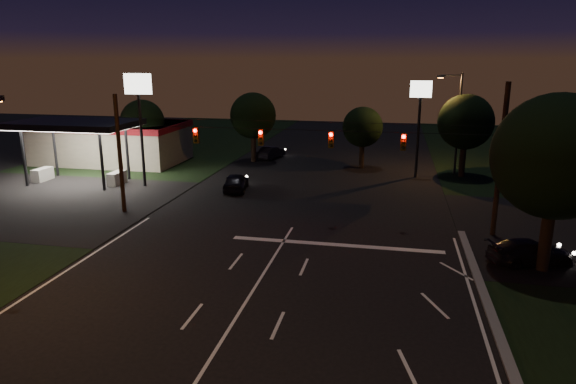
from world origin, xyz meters
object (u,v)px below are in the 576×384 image
(utility_pole_right, at_px, (492,235))
(car_oncoming_b, at_px, (271,152))
(car_cross, at_px, (530,252))
(tree_right_near, at_px, (556,158))
(car_oncoming_a, at_px, (236,182))

(utility_pole_right, bearing_deg, car_oncoming_b, 131.63)
(car_cross, bearing_deg, tree_right_near, -163.28)
(car_oncoming_a, bearing_deg, utility_pole_right, 149.91)
(utility_pole_right, height_order, car_oncoming_a, utility_pole_right)
(utility_pole_right, distance_m, tree_right_near, 7.61)
(car_oncoming_b, bearing_deg, car_oncoming_a, 106.59)
(utility_pole_right, xyz_separation_m, tree_right_near, (1.53, -4.83, 5.68))
(tree_right_near, relative_size, car_oncoming_a, 2.12)
(utility_pole_right, bearing_deg, tree_right_near, -72.47)
(tree_right_near, bearing_deg, car_oncoming_b, 128.00)
(tree_right_near, xyz_separation_m, car_oncoming_b, (-20.15, 25.79, -5.03))
(car_oncoming_a, bearing_deg, car_oncoming_b, -96.87)
(utility_pole_right, distance_m, car_oncoming_b, 28.05)
(tree_right_near, height_order, car_oncoming_a, tree_right_near)
(utility_pole_right, relative_size, tree_right_near, 1.03)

